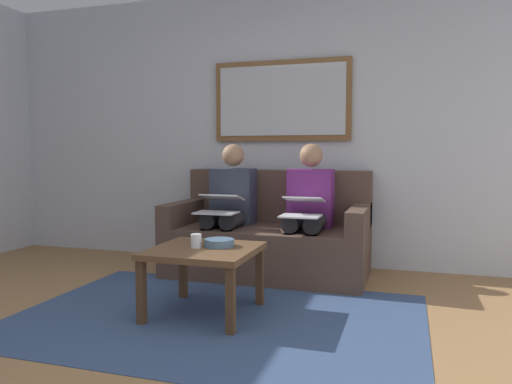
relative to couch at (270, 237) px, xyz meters
name	(u,v)px	position (x,y,z in m)	size (l,w,h in m)	color
wall_rear	(284,128)	(0.00, -0.48, 0.99)	(6.00, 0.12, 2.60)	#B7BCC6
area_rug	(217,317)	(0.00, 1.27, -0.31)	(2.60, 1.80, 0.01)	#33476B
couch	(270,237)	(0.00, 0.00, 0.00)	(1.71, 0.90, 0.90)	#4C382D
framed_mirror	(281,101)	(0.00, -0.39, 1.24)	(1.31, 0.05, 0.75)	brown
coffee_table	(204,257)	(0.11, 1.22, 0.07)	(0.67, 0.67, 0.44)	brown
cup	(196,241)	(0.16, 1.23, 0.17)	(0.07, 0.07, 0.09)	silver
bowl	(219,243)	(0.03, 1.15, 0.15)	(0.20, 0.20, 0.05)	slate
person_left	(308,206)	(-0.36, 0.07, 0.29)	(0.38, 0.58, 1.14)	#66236B
laptop_white	(303,207)	(-0.36, 0.31, 0.32)	(0.31, 0.37, 0.16)	white
person_right	(229,204)	(0.36, 0.07, 0.29)	(0.38, 0.58, 1.14)	#2D3342
laptop_silver	(219,204)	(0.36, 0.31, 0.32)	(0.34, 0.37, 0.16)	silver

